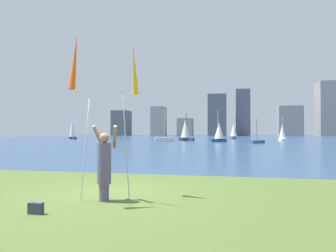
{
  "coord_description": "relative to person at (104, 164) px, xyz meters",
  "views": [
    {
      "loc": [
        3.06,
        -7.19,
        1.67
      ],
      "look_at": [
        -0.01,
        8.27,
        1.95
      ],
      "focal_mm": 30.61,
      "sensor_mm": 36.0,
      "label": 1
    }
  ],
  "objects": [
    {
      "name": "ground",
      "position": [
        -0.22,
        51.7,
        -0.95
      ],
      "size": [
        120.0,
        138.0,
        0.12
      ],
      "color": "#475B28"
    },
    {
      "name": "person",
      "position": [
        0.0,
        0.0,
        0.0
      ],
      "size": [
        0.66,
        0.49,
        1.81
      ],
      "rotation": [
        0.0,
        0.0,
        -0.07
      ],
      "color": "#594C72",
      "rests_on": "ground"
    },
    {
      "name": "kite_flag_left",
      "position": [
        -0.53,
        -0.46,
        2.3
      ],
      "size": [
        0.16,
        0.95,
        3.93
      ],
      "color": "#B2B2B7",
      "rests_on": "ground"
    },
    {
      "name": "kite_flag_right",
      "position": [
        0.53,
        0.65,
        2.34
      ],
      "size": [
        0.16,
        1.09,
        3.98
      ],
      "color": "#B2B2B7",
      "rests_on": "ground"
    },
    {
      "name": "bag",
      "position": [
        -0.9,
        -1.29,
        -0.78
      ],
      "size": [
        0.29,
        0.13,
        0.23
      ],
      "color": "#33384C",
      "rests_on": "ground"
    },
    {
      "name": "sailboat_0",
      "position": [
        12.63,
        46.0,
        0.45
      ],
      "size": [
        1.21,
        2.22,
        4.22
      ],
      "color": "white",
      "rests_on": "ground"
    },
    {
      "name": "sailboat_1",
      "position": [
        4.67,
        54.72,
        0.87
      ],
      "size": [
        1.57,
        2.83,
        4.29
      ],
      "color": "brown",
      "rests_on": "ground"
    },
    {
      "name": "sailboat_2",
      "position": [
        -3.89,
        43.03,
        1.05
      ],
      "size": [
        2.95,
        2.23,
        4.85
      ],
      "color": "#333D51",
      "rests_on": "ground"
    },
    {
      "name": "sailboat_3",
      "position": [
        1.95,
        38.52,
        0.68
      ],
      "size": [
        2.68,
        2.3,
        5.06
      ],
      "color": "#2D6084",
      "rests_on": "ground"
    },
    {
      "name": "sailboat_5",
      "position": [
        7.21,
        34.88,
        -0.65
      ],
      "size": [
        2.29,
        2.29,
        3.43
      ],
      "color": "#2D6084",
      "rests_on": "ground"
    },
    {
      "name": "sailboat_6",
      "position": [
        -6.76,
        38.78,
        -0.52
      ],
      "size": [
        3.27,
        1.83,
        4.44
      ],
      "color": "silver",
      "rests_on": "ground"
    },
    {
      "name": "sailboat_7",
      "position": [
        -29.03,
        49.31,
        1.19
      ],
      "size": [
        2.27,
        1.69,
        5.82
      ],
      "color": "#333D51",
      "rests_on": "ground"
    },
    {
      "name": "skyline_tower_0",
      "position": [
        -37.25,
        100.82,
        3.97
      ],
      "size": [
        6.35,
        6.73,
        9.71
      ],
      "color": "#565B66",
      "rests_on": "ground"
    },
    {
      "name": "skyline_tower_1",
      "position": [
        -21.29,
        97.45,
        4.46
      ],
      "size": [
        4.79,
        6.74,
        10.7
      ],
      "color": "gray",
      "rests_on": "ground"
    },
    {
      "name": "skyline_tower_2",
      "position": [
        -11.55,
        99.34,
        2.31
      ],
      "size": [
        5.53,
        6.3,
        6.4
      ],
      "color": "gray",
      "rests_on": "ground"
    },
    {
      "name": "skyline_tower_3",
      "position": [
        0.17,
        98.82,
        6.58
      ],
      "size": [
        6.56,
        6.49,
        14.94
      ],
      "color": "#565B66",
      "rests_on": "ground"
    },
    {
      "name": "skyline_tower_4",
      "position": [
        9.36,
        101.07,
        7.59
      ],
      "size": [
        5.0,
        3.75,
        16.95
      ],
      "color": "#565B66",
      "rests_on": "ground"
    },
    {
      "name": "skyline_tower_5",
      "position": [
        24.64,
        97.58,
        4.23
      ],
      "size": [
        7.81,
        5.52,
        10.24
      ],
      "color": "gray",
      "rests_on": "ground"
    },
    {
      "name": "skyline_tower_6",
      "position": [
        36.67,
        100.16,
        8.37
      ],
      "size": [
        5.04,
        7.4,
        18.52
      ],
      "color": "gray",
      "rests_on": "ground"
    }
  ]
}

